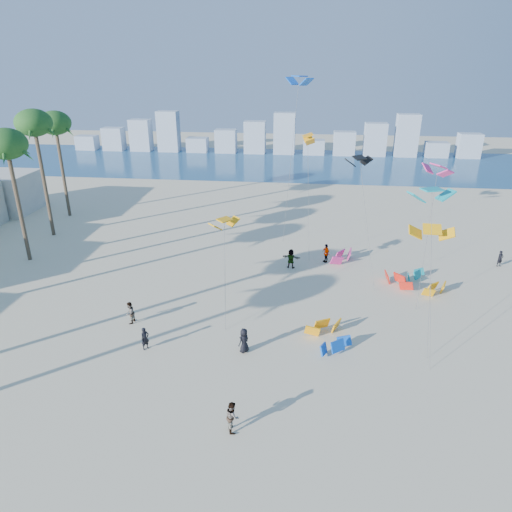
# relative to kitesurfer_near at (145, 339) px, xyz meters

# --- Properties ---
(ground) EXTENTS (220.00, 220.00, 0.00)m
(ground) POSITION_rel_kitesurfer_near_xyz_m (3.96, -9.17, -0.83)
(ground) COLOR beige
(ground) RESTS_ON ground
(ocean) EXTENTS (220.00, 220.00, 0.00)m
(ocean) POSITION_rel_kitesurfer_near_xyz_m (3.96, 62.83, -0.83)
(ocean) COLOR navy
(ocean) RESTS_ON ground
(kitesurfer_near) EXTENTS (0.69, 0.72, 1.67)m
(kitesurfer_near) POSITION_rel_kitesurfer_near_xyz_m (0.00, 0.00, 0.00)
(kitesurfer_near) COLOR black
(kitesurfer_near) RESTS_ON ground
(kitesurfer_mid) EXTENTS (0.96, 1.08, 1.85)m
(kitesurfer_mid) POSITION_rel_kitesurfer_near_xyz_m (7.25, -6.91, 0.09)
(kitesurfer_mid) COLOR gray
(kitesurfer_mid) RESTS_ON ground
(kitesurfers_far) EXTENTS (32.62, 17.84, 1.91)m
(kitesurfers_far) POSITION_rel_kitesurfer_near_xyz_m (11.48, 9.55, 0.06)
(kitesurfers_far) COLOR black
(kitesurfers_far) RESTS_ON ground
(grounded_kites) EXTENTS (12.73, 19.09, 1.06)m
(grounded_kites) POSITION_rel_kitesurfer_near_xyz_m (16.60, 10.28, -0.36)
(grounded_kites) COLOR blue
(grounded_kites) RESTS_ON ground
(flying_kites) EXTENTS (29.71, 27.48, 17.58)m
(flying_kites) POSITION_rel_kitesurfer_near_xyz_m (16.27, 13.70, 10.10)
(flying_kites) COLOR #FFA90D
(flying_kites) RESTS_ON ground
(distant_skyline) EXTENTS (85.00, 3.00, 8.40)m
(distant_skyline) POSITION_rel_kitesurfer_near_xyz_m (2.78, 72.83, 2.25)
(distant_skyline) COLOR #9EADBF
(distant_skyline) RESTS_ON ground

